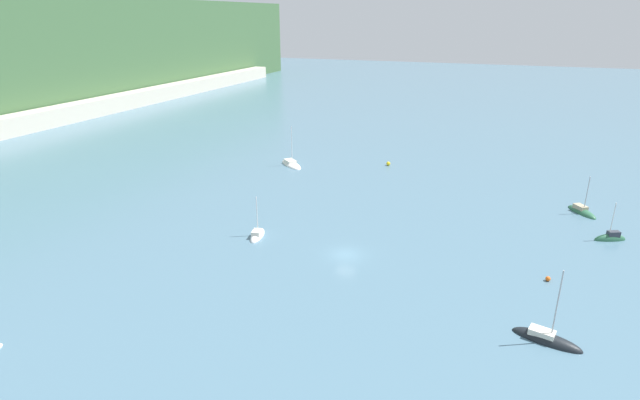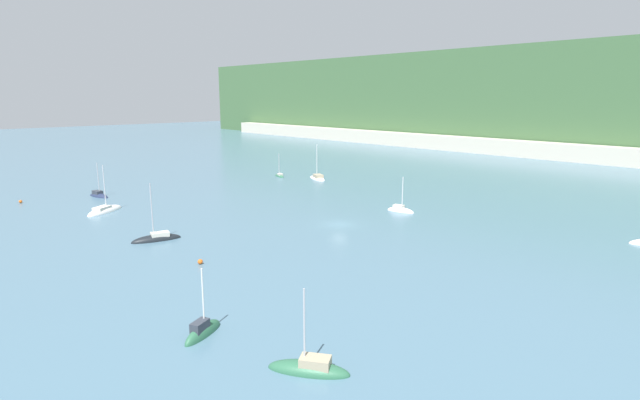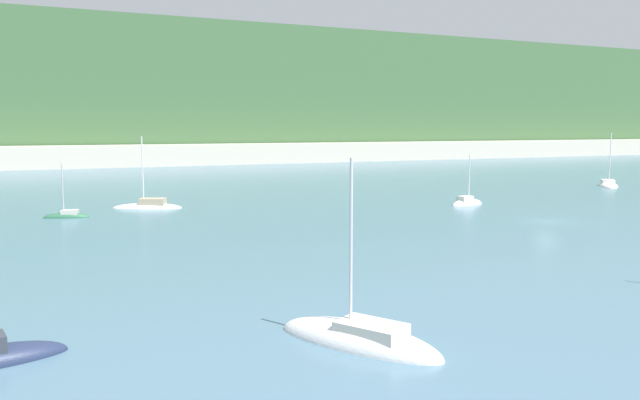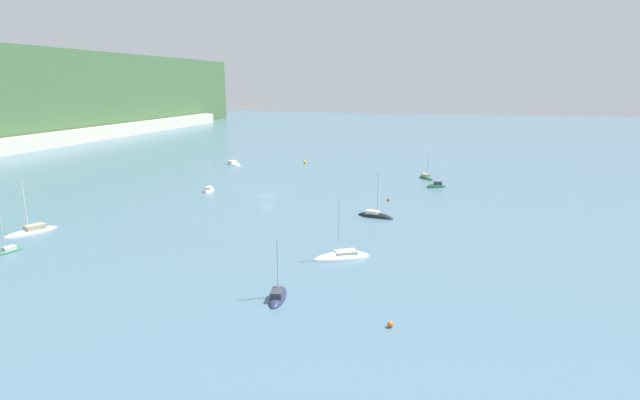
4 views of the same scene
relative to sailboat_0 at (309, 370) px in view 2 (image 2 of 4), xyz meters
The scene contains 13 objects.
ground_plane 42.66m from the sailboat_0, 132.23° to the left, with size 600.00×600.00×0.00m, color slate.
hillside_ridge 178.74m from the sailboat_0, 99.28° to the left, with size 427.59×66.21×36.58m.
shore_town_strip 141.83m from the sailboat_0, 101.67° to the left, with size 363.45×6.00×5.23m.
sailboat_0 is the anchor object (origin of this frame).
sailboat_2 62.86m from the sailboat_0, behind, with size 6.21×8.19×9.03m.
sailboat_3 40.24m from the sailboat_0, behind, with size 3.56×7.01×8.92m.
sailboat_4 10.71m from the sailboat_0, 164.82° to the right, with size 3.06×4.77×6.73m.
sailboat_5 77.80m from the sailboat_0, behind, with size 6.13×2.79×7.50m.
sailboat_6 86.38m from the sailboat_0, 137.13° to the left, with size 8.41×5.62×8.89m.
sailboat_7 90.38m from the sailboat_0, 143.16° to the left, with size 4.84×2.63×6.28m.
sailboat_8 53.39m from the sailboat_0, 121.22° to the left, with size 5.25×2.67×6.90m.
mooring_buoy_1 27.25m from the sailboat_0, 166.98° to the left, with size 0.62×0.62×0.62m.
mooring_buoy_2 80.44m from the sailboat_0, behind, with size 0.60×0.60×0.60m.
Camera 2 is at (53.42, -53.41, 19.65)m, focal length 28.00 mm.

